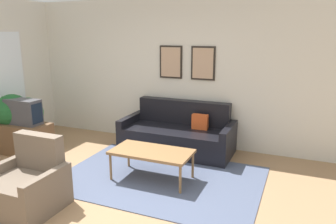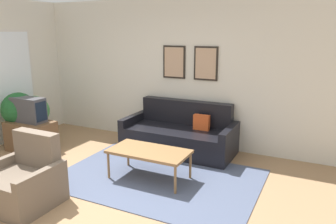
{
  "view_description": "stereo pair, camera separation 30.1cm",
  "coord_description": "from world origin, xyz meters",
  "px_view_note": "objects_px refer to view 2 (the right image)",
  "views": [
    {
      "loc": [
        2.45,
        -3.01,
        2.11
      ],
      "look_at": [
        0.5,
        1.68,
        0.85
      ],
      "focal_mm": 35.0,
      "sensor_mm": 36.0,
      "label": 1
    },
    {
      "loc": [
        2.73,
        -2.88,
        2.11
      ],
      "look_at": [
        0.5,
        1.68,
        0.85
      ],
      "focal_mm": 35.0,
      "sensor_mm": 36.0,
      "label": 2
    }
  ],
  "objects_px": {
    "tv": "(29,110)",
    "armchair": "(23,182)",
    "potted_plant_tall": "(19,111)",
    "couch": "(180,135)",
    "coffee_table": "(149,153)"
  },
  "relations": [
    {
      "from": "tv",
      "to": "armchair",
      "type": "relative_size",
      "value": 0.71
    },
    {
      "from": "potted_plant_tall",
      "to": "armchair",
      "type": "bearing_deg",
      "value": -39.78
    },
    {
      "from": "couch",
      "to": "coffee_table",
      "type": "distance_m",
      "value": 1.26
    },
    {
      "from": "couch",
      "to": "coffee_table",
      "type": "height_order",
      "value": "couch"
    },
    {
      "from": "couch",
      "to": "armchair",
      "type": "xyz_separation_m",
      "value": [
        -0.99,
        -2.55,
        -0.01
      ]
    },
    {
      "from": "couch",
      "to": "potted_plant_tall",
      "type": "relative_size",
      "value": 1.92
    },
    {
      "from": "coffee_table",
      "to": "armchair",
      "type": "bearing_deg",
      "value": -129.23
    },
    {
      "from": "couch",
      "to": "tv",
      "type": "xyz_separation_m",
      "value": [
        -2.41,
        -1.16,
        0.46
      ]
    },
    {
      "from": "coffee_table",
      "to": "tv",
      "type": "relative_size",
      "value": 1.88
    },
    {
      "from": "tv",
      "to": "couch",
      "type": "bearing_deg",
      "value": 25.69
    },
    {
      "from": "armchair",
      "to": "potted_plant_tall",
      "type": "distance_m",
      "value": 2.33
    },
    {
      "from": "couch",
      "to": "tv",
      "type": "distance_m",
      "value": 2.71
    },
    {
      "from": "coffee_table",
      "to": "tv",
      "type": "distance_m",
      "value": 2.51
    },
    {
      "from": "armchair",
      "to": "coffee_table",
      "type": "bearing_deg",
      "value": 30.69
    },
    {
      "from": "tv",
      "to": "potted_plant_tall",
      "type": "relative_size",
      "value": 0.6
    }
  ]
}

